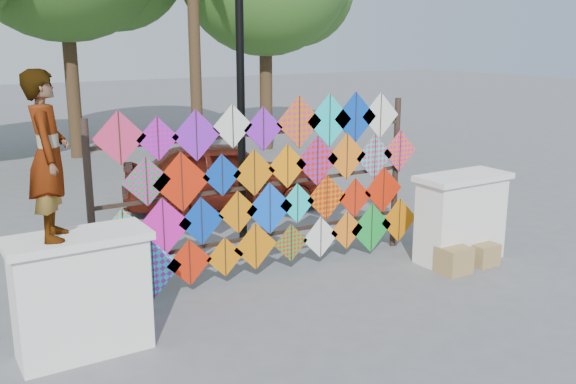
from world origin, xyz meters
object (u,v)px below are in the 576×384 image
Objects in this scene: sedan at (225,175)px; lamppost at (240,71)px; kite_rack at (275,187)px; vendor_woman at (48,156)px.

sedan is 0.85× the size of lamppost.
kite_rack is 1.95m from lamppost.
vendor_woman is 3.93m from lamppost.
sedan is at bearing -25.98° from vendor_woman.
vendor_woman is 0.43× the size of sedan.
kite_rack is at bearing -57.01° from vendor_woman.
vendor_woman is (-3.04, -0.92, 0.87)m from kite_rack.
kite_rack is 3.65m from sedan.
sedan is 3.11m from lamppost.
sedan is at bearing 70.73° from lamppost.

